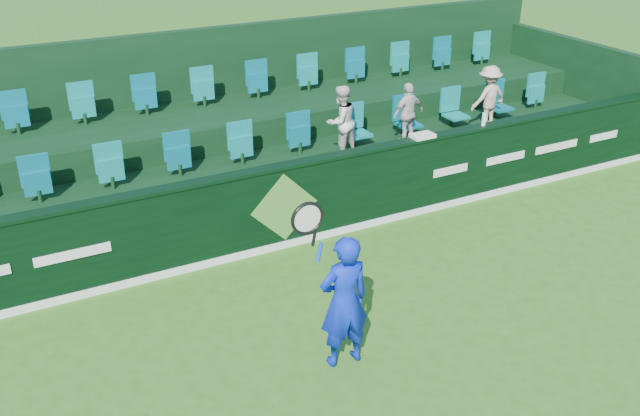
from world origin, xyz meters
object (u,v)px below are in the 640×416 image
spectator_left (341,122)px  drinks_bottle (484,119)px  spectator_middle (408,113)px  towel (422,136)px  spectator_right (489,97)px  tennis_player (344,300)px

spectator_left → drinks_bottle: 2.43m
spectator_middle → towel: spectator_middle is taller
spectator_right → tennis_player: bearing=32.9°
spectator_left → towel: bearing=114.2°
spectator_middle → spectator_right: spectator_right is taller
spectator_right → towel: (-2.29, -1.12, -0.02)m
spectator_right → towel: bearing=22.0°
tennis_player → towel: 4.33m
towel → spectator_left: bearing=128.9°
towel → spectator_middle: bearing=67.1°
tennis_player → spectator_left: 4.67m
spectator_left → spectator_middle: bearing=165.4°
spectator_middle → drinks_bottle: spectator_middle is taller
spectator_left → spectator_right: spectator_left is taller
tennis_player → spectator_right: tennis_player is taller
spectator_left → drinks_bottle: (2.16, -1.12, 0.04)m
spectator_right → towel: spectator_right is taller
tennis_player → spectator_left: tennis_player is taller
towel → tennis_player: bearing=-136.6°
spectator_left → spectator_middle: size_ratio=1.12×
drinks_bottle → tennis_player: bearing=-146.0°
spectator_right → drinks_bottle: (-1.04, -1.12, 0.06)m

